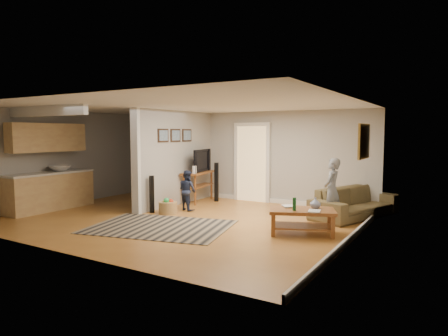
{
  "coord_description": "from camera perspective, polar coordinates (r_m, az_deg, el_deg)",
  "views": [
    {
      "loc": [
        5.36,
        -7.01,
        1.91
      ],
      "look_at": [
        0.61,
        0.91,
        1.1
      ],
      "focal_mm": 32.0,
      "sensor_mm": 36.0,
      "label": 1
    }
  ],
  "objects": [
    {
      "name": "ground",
      "position": [
        9.03,
        -6.32,
        -7.23
      ],
      "size": [
        7.5,
        7.5,
        0.0
      ],
      "primitive_type": "plane",
      "color": "#955926",
      "rests_on": "ground"
    },
    {
      "name": "room_shell",
      "position": [
        9.84,
        -9.83,
        2.3
      ],
      "size": [
        7.54,
        6.02,
        2.52
      ],
      "color": "#A8A6A1",
      "rests_on": "ground"
    },
    {
      "name": "area_rug",
      "position": [
        8.32,
        -9.09,
        -8.28
      ],
      "size": [
        3.17,
        2.62,
        0.01
      ],
      "primitive_type": "cube",
      "rotation": [
        0.0,
        0.0,
        0.24
      ],
      "color": "black",
      "rests_on": "ground"
    },
    {
      "name": "sofa",
      "position": [
        9.63,
        18.12,
        -6.68
      ],
      "size": [
        1.66,
        2.47,
        0.67
      ],
      "primitive_type": "imported",
      "rotation": [
        0.0,
        0.0,
        1.21
      ],
      "color": "#433721",
      "rests_on": "ground"
    },
    {
      "name": "coffee_table",
      "position": [
        7.74,
        11.21,
        -6.54
      ],
      "size": [
        1.39,
        1.13,
        0.72
      ],
      "rotation": [
        0.0,
        0.0,
        0.4
      ],
      "color": "brown",
      "rests_on": "ground"
    },
    {
      "name": "tv_console",
      "position": [
        11.13,
        -3.67,
        -0.91
      ],
      "size": [
        0.75,
        1.41,
        1.15
      ],
      "rotation": [
        0.0,
        0.0,
        0.19
      ],
      "color": "brown",
      "rests_on": "ground"
    },
    {
      "name": "speaker_left",
      "position": [
        9.74,
        -10.28,
        -3.7
      ],
      "size": [
        0.12,
        0.12,
        0.9
      ],
      "primitive_type": "cube",
      "rotation": [
        0.0,
        0.0,
        -0.41
      ],
      "color": "black",
      "rests_on": "ground"
    },
    {
      "name": "speaker_right",
      "position": [
        11.17,
        -1.07,
        -2.02
      ],
      "size": [
        0.14,
        0.14,
        1.09
      ],
      "primitive_type": "cube",
      "rotation": [
        0.0,
        0.0,
        0.34
      ],
      "color": "black",
      "rests_on": "ground"
    },
    {
      "name": "toy_basket",
      "position": [
        9.61,
        -8.02,
        -5.53
      ],
      "size": [
        0.44,
        0.44,
        0.39
      ],
      "color": "#AA7A49",
      "rests_on": "ground"
    },
    {
      "name": "child",
      "position": [
        8.93,
        15.06,
        -7.51
      ],
      "size": [
        0.34,
        0.51,
        1.38
      ],
      "primitive_type": "imported",
      "rotation": [
        0.0,
        0.0,
        -1.6
      ],
      "color": "slate",
      "rests_on": "ground"
    },
    {
      "name": "toddler",
      "position": [
        10.0,
        -5.23,
        -6.02
      ],
      "size": [
        0.57,
        0.5,
        1.0
      ],
      "primitive_type": "imported",
      "rotation": [
        0.0,
        0.0,
        2.85
      ],
      "color": "#1F2641",
      "rests_on": "ground"
    }
  ]
}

